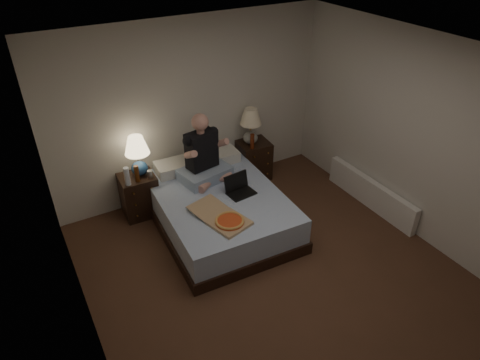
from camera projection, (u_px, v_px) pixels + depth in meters
floor at (279, 279)px, 4.91m from camera, size 4.00×4.50×0.00m
ceiling at (294, 64)px, 3.56m from camera, size 4.00×4.50×0.00m
wall_back at (191, 110)px, 5.88m from camera, size 4.00×0.00×2.50m
wall_left at (78, 258)px, 3.39m from camera, size 0.00×4.50×2.50m
wall_right at (423, 142)px, 5.08m from camera, size 0.00×4.50×2.50m
bed at (219, 210)px, 5.61m from camera, size 1.60×2.07×0.50m
nightstand_left at (139, 195)px, 5.81m from camera, size 0.48×0.43×0.60m
nightstand_right at (253, 160)px, 6.61m from camera, size 0.50×0.46×0.61m
lamp_left at (138, 156)px, 5.54m from camera, size 0.33×0.33×0.56m
lamp_right at (251, 126)px, 6.27m from camera, size 0.33×0.33×0.56m
water_bottle at (127, 176)px, 5.41m from camera, size 0.07×0.07×0.25m
soda_can at (150, 174)px, 5.60m from camera, size 0.07×0.07×0.10m
beer_bottle_left at (137, 174)px, 5.49m from camera, size 0.06×0.06×0.23m
beer_bottle_right at (252, 141)px, 6.23m from camera, size 0.06×0.06×0.23m
person at (204, 148)px, 5.54m from camera, size 0.74×0.63×0.93m
laptop at (241, 186)px, 5.42m from camera, size 0.36×0.31×0.24m
pizza_box at (230, 222)px, 4.94m from camera, size 0.58×0.84×0.08m
radiator at (370, 193)px, 6.02m from camera, size 0.10×1.60×0.40m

